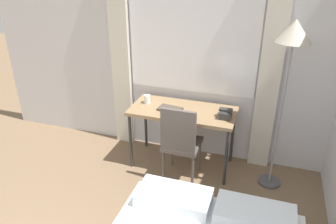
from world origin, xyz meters
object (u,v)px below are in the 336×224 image
Objects in this scene: desk at (183,115)px; desk_chair at (181,141)px; telephone at (226,114)px; mug at (147,99)px; standing_lamp at (292,47)px; book at (170,109)px.

desk is 0.36m from desk_chair.
desk_chair is 0.57m from telephone.
standing_lamp is at bearing -3.53° from mug.
telephone is at bearing 32.21° from desk_chair.
book is (-1.19, 0.00, -0.82)m from standing_lamp.
standing_lamp is 6.41× the size of book.
standing_lamp is at bearing -1.72° from telephone.
standing_lamp reaches higher than telephone.
desk is 1.29× the size of desk_chair.
standing_lamp is at bearing -0.03° from book.
mug is at bearing 175.40° from telephone.
mug is (-0.52, 0.35, 0.28)m from desk_chair.
book is (-0.14, -0.05, 0.08)m from desk.
desk_chair is 1.47m from standing_lamp.
telephone is at bearing 178.28° from standing_lamp.
telephone is at bearing -4.60° from mug.
standing_lamp is (1.06, -0.05, 0.89)m from desk.
telephone is at bearing 1.48° from book.
book reaches higher than desk.
desk_chair reaches higher than desk.
book is at bearing 128.36° from desk_chair.
telephone reaches higher than desk.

